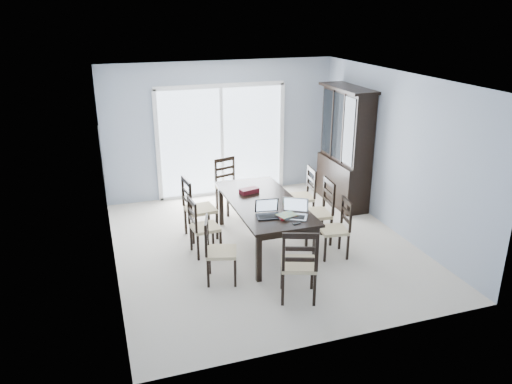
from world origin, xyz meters
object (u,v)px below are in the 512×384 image
at_px(dining_table, 264,206).
at_px(laptop_silver, 294,213).
at_px(china_hutch, 345,148).
at_px(hot_tub, 183,156).
at_px(cell_phone, 297,224).
at_px(chair_right_near, 340,222).
at_px(game_box, 249,191).
at_px(chair_right_mid, 322,205).
at_px(laptop_dark, 269,213).
at_px(chair_end_near, 299,258).
at_px(chair_left_mid, 199,221).
at_px(chair_left_far, 194,202).
at_px(chair_end_far, 228,179).
at_px(chair_left_near, 215,244).
at_px(chair_right_far, 305,190).

bearing_deg(dining_table, laptop_silver, -75.06).
xyz_separation_m(china_hutch, hot_tub, (-2.60, 2.35, -0.56)).
xyz_separation_m(laptop_silver, cell_phone, (-0.05, -0.22, -0.06)).
bearing_deg(chair_right_near, game_box, 53.00).
relative_size(chair_right_mid, laptop_dark, 3.20).
xyz_separation_m(chair_end_near, hot_tub, (-0.47, 5.23, -0.10)).
bearing_deg(dining_table, china_hutch, 31.71).
bearing_deg(chair_right_near, chair_end_near, 140.19).
bearing_deg(chair_left_mid, chair_right_mid, 79.95).
bearing_deg(game_box, cell_phone, -79.56).
bearing_deg(chair_right_mid, cell_phone, 141.97).
distance_m(china_hutch, chair_left_mid, 3.31).
xyz_separation_m(chair_left_far, chair_end_far, (0.83, 0.99, -0.03)).
distance_m(laptop_silver, game_box, 1.17).
distance_m(dining_table, chair_right_mid, 0.93).
bearing_deg(chair_end_near, chair_right_near, 62.50).
bearing_deg(chair_left_near, chair_left_far, -164.31).
distance_m(chair_left_near, chair_left_far, 1.41).
bearing_deg(laptop_silver, cell_phone, -73.39).
bearing_deg(game_box, chair_right_near, -44.65).
height_order(chair_left_far, cell_phone, chair_left_far).
height_order(dining_table, chair_left_mid, chair_left_mid).
xyz_separation_m(dining_table, laptop_dark, (-0.14, -0.60, 0.13)).
distance_m(dining_table, china_hutch, 2.41).
height_order(chair_right_mid, chair_end_far, chair_right_mid).
distance_m(chair_left_mid, chair_right_far, 2.09).
height_order(chair_left_far, chair_end_far, chair_left_far).
bearing_deg(chair_end_far, chair_right_near, 99.13).
height_order(chair_left_near, chair_end_near, chair_end_near).
bearing_deg(chair_right_near, chair_left_mid, 78.62).
bearing_deg(chair_left_far, laptop_dark, 27.58).
height_order(laptop_silver, cell_phone, laptop_silver).
xyz_separation_m(chair_right_near, game_box, (-1.07, 1.05, 0.24)).
relative_size(laptop_silver, hot_tub, 0.20).
xyz_separation_m(chair_end_near, cell_phone, (0.25, 0.68, 0.14)).
height_order(chair_right_far, game_box, chair_right_far).
relative_size(chair_left_mid, game_box, 3.51).
height_order(chair_left_near, laptop_silver, chair_left_near).
bearing_deg(cell_phone, laptop_dark, 119.15).
xyz_separation_m(laptop_dark, hot_tub, (-0.44, 4.20, -0.29)).
xyz_separation_m(dining_table, chair_left_mid, (-1.00, 0.03, -0.12)).
bearing_deg(laptop_dark, chair_right_mid, 32.55).
relative_size(chair_right_far, hot_tub, 0.51).
xyz_separation_m(chair_left_mid, chair_right_near, (1.97, -0.68, -0.01)).
distance_m(chair_end_far, hot_tub, 2.04).
relative_size(chair_left_near, cell_phone, 9.69).
height_order(china_hutch, chair_left_near, china_hutch).
height_order(chair_end_far, hot_tub, chair_end_far).
distance_m(dining_table, laptop_dark, 0.63).
height_order(chair_left_far, laptop_silver, chair_left_far).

